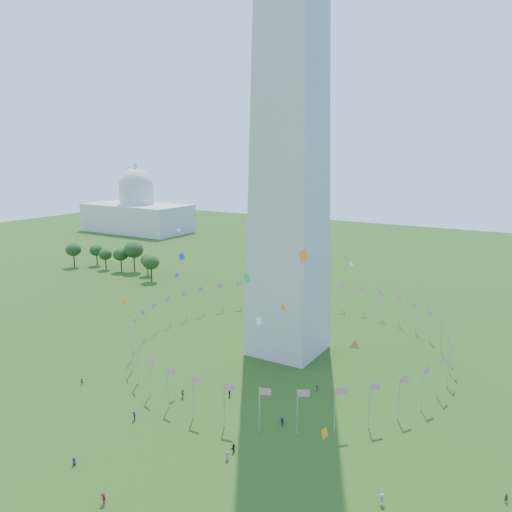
# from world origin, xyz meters

# --- Properties ---
(ground) EXTENTS (600.00, 600.00, 0.00)m
(ground) POSITION_xyz_m (0.00, 0.00, 0.00)
(ground) COLOR #1F410F
(ground) RESTS_ON ground
(washington_monument) EXTENTS (16.80, 16.80, 169.00)m
(washington_monument) POSITION_xyz_m (0.00, 50.00, 84.50)
(washington_monument) COLOR beige
(washington_monument) RESTS_ON ground
(flag_ring) EXTENTS (80.24, 80.24, 9.00)m
(flag_ring) POSITION_xyz_m (-0.00, 50.00, 4.50)
(flag_ring) COLOR silver
(flag_ring) RESTS_ON ground
(capitol_building) EXTENTS (70.00, 35.00, 46.00)m
(capitol_building) POSITION_xyz_m (-180.00, 180.00, 23.00)
(capitol_building) COLOR beige
(capitol_building) RESTS_ON ground
(crowd) EXTENTS (96.72, 72.26, 1.94)m
(crowd) POSITION_xyz_m (12.47, 1.06, 0.88)
(crowd) COLOR maroon
(crowd) RESTS_ON ground
(kites_aloft) EXTENTS (103.86, 71.29, 33.66)m
(kites_aloft) POSITION_xyz_m (5.83, 25.54, 18.88)
(kites_aloft) COLOR #CC2699
(kites_aloft) RESTS_ON ground
(tree_line_west) EXTENTS (55.22, 16.37, 13.12)m
(tree_line_west) POSITION_xyz_m (-104.55, 91.16, 5.44)
(tree_line_west) COLOR #28501A
(tree_line_west) RESTS_ON ground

